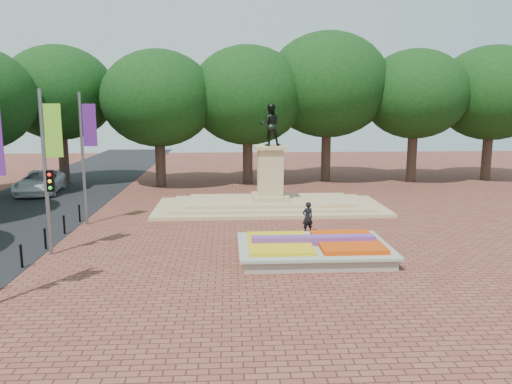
% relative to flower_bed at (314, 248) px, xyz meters
% --- Properties ---
extents(ground, '(90.00, 90.00, 0.00)m').
position_rel_flower_bed_xyz_m(ground, '(-1.03, 2.00, -0.38)').
color(ground, brown).
rests_on(ground, ground).
extents(asphalt_street, '(9.00, 90.00, 0.02)m').
position_rel_flower_bed_xyz_m(asphalt_street, '(-16.03, 7.00, -0.37)').
color(asphalt_street, black).
rests_on(asphalt_street, ground).
extents(flower_bed, '(6.30, 4.30, 0.91)m').
position_rel_flower_bed_xyz_m(flower_bed, '(0.00, 0.00, 0.00)').
color(flower_bed, gray).
rests_on(flower_bed, ground).
extents(monument, '(14.00, 6.00, 6.40)m').
position_rel_flower_bed_xyz_m(monument, '(-1.03, 10.00, 0.50)').
color(monument, tan).
rests_on(monument, ground).
extents(tree_row_back, '(44.80, 8.80, 10.43)m').
position_rel_flower_bed_xyz_m(tree_row_back, '(1.31, 20.00, 6.29)').
color(tree_row_back, '#35251D').
rests_on(tree_row_back, ground).
extents(banner_poles, '(0.88, 11.17, 7.00)m').
position_rel_flower_bed_xyz_m(banner_poles, '(-11.10, 0.69, 3.50)').
color(banner_poles, slate).
rests_on(banner_poles, ground).
extents(bollard_row, '(0.12, 13.12, 0.98)m').
position_rel_flower_bed_xyz_m(bollard_row, '(-11.73, 0.50, 0.15)').
color(bollard_row, black).
rests_on(bollard_row, ground).
extents(van, '(3.42, 6.19, 1.64)m').
position_rel_flower_bed_xyz_m(van, '(-17.21, 16.30, 0.44)').
color(van, silver).
rests_on(van, ground).
extents(pedestrian, '(0.68, 0.55, 1.60)m').
position_rel_flower_bed_xyz_m(pedestrian, '(0.35, 3.93, 0.42)').
color(pedestrian, black).
rests_on(pedestrian, ground).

